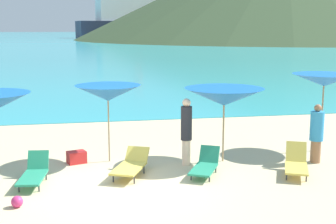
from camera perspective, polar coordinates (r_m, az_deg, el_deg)
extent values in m
cube|color=beige|center=(20.94, -8.11, -0.64)|extent=(50.00, 100.00, 0.30)
cube|color=#2DADBC|center=(238.74, -10.69, 9.13)|extent=(650.00, 440.00, 0.02)
cylinder|color=#9E7F59|center=(13.28, -7.23, -1.66)|extent=(0.04, 0.04, 2.08)
cone|color=blue|center=(13.12, -7.32, 2.31)|extent=(1.89, 1.89, 0.44)
sphere|color=#9E7F59|center=(13.10, -7.34, 2.92)|extent=(0.07, 0.07, 0.07)
cylinder|color=#9E7F59|center=(13.31, 6.77, -1.85)|extent=(0.05, 0.05, 1.98)
cone|color=blue|center=(13.15, 6.85, 1.85)|extent=(2.44, 2.44, 0.49)
sphere|color=#9E7F59|center=(13.13, 6.86, 2.51)|extent=(0.07, 0.07, 0.07)
cylinder|color=#9E7F59|center=(15.12, 18.25, -0.25)|extent=(0.05, 0.05, 2.29)
cone|color=blue|center=(14.97, 18.47, 3.71)|extent=(2.04, 2.04, 0.37)
sphere|color=#9E7F59|center=(14.96, 18.50, 4.17)|extent=(0.07, 0.07, 0.07)
cube|color=#D8BF4C|center=(11.94, -4.83, -6.86)|extent=(1.08, 1.36, 0.05)
cube|color=#D8BF4C|center=(12.58, -3.76, -5.16)|extent=(0.69, 0.56, 0.37)
cylinder|color=#333338|center=(11.72, -6.68, -7.94)|extent=(0.04, 0.04, 0.23)
cylinder|color=#333338|center=(11.56, -4.14, -8.16)|extent=(0.04, 0.04, 0.23)
cylinder|color=#333338|center=(12.48, -5.34, -6.78)|extent=(0.04, 0.04, 0.23)
cylinder|color=#333338|center=(12.33, -2.94, -6.97)|extent=(0.04, 0.04, 0.23)
cube|color=#268C66|center=(12.05, 4.34, -6.97)|extent=(1.01, 1.25, 0.05)
cube|color=#268C66|center=(12.65, 5.06, -5.17)|extent=(0.60, 0.51, 0.45)
cylinder|color=#333338|center=(11.81, 2.84, -7.88)|extent=(0.04, 0.04, 0.17)
cylinder|color=#333338|center=(11.71, 5.06, -8.07)|extent=(0.04, 0.04, 0.17)
cylinder|color=#333338|center=(12.54, 3.74, -6.81)|extent=(0.04, 0.04, 0.17)
cylinder|color=#333338|center=(12.45, 5.84, -6.97)|extent=(0.04, 0.04, 0.17)
cube|color=#D8BF4C|center=(12.45, 15.36, -6.65)|extent=(0.96, 1.22, 0.05)
cube|color=#D8BF4C|center=(13.07, 15.34, -4.73)|extent=(0.65, 0.58, 0.51)
cylinder|color=#333338|center=(12.16, 14.25, -7.61)|extent=(0.04, 0.04, 0.20)
cylinder|color=#333338|center=(12.17, 16.50, -7.69)|extent=(0.04, 0.04, 0.20)
cylinder|color=#333338|center=(12.88, 14.23, -6.59)|extent=(0.04, 0.04, 0.20)
cylinder|color=#333338|center=(12.90, 16.36, -6.67)|extent=(0.04, 0.04, 0.20)
cube|color=#268C66|center=(11.77, -16.19, -7.68)|extent=(0.69, 1.28, 0.05)
cube|color=#268C66|center=(12.38, -15.53, -5.67)|extent=(0.54, 0.32, 0.48)
cylinder|color=#333338|center=(11.51, -17.72, -8.82)|extent=(0.04, 0.04, 0.19)
cylinder|color=#333338|center=(11.40, -15.44, -8.87)|extent=(0.04, 0.04, 0.19)
cylinder|color=#333338|center=(12.29, -16.75, -7.54)|extent=(0.04, 0.04, 0.19)
cylinder|color=#333338|center=(12.19, -14.62, -7.58)|extent=(0.04, 0.04, 0.19)
cylinder|color=beige|center=(13.00, 2.23, -4.94)|extent=(0.23, 0.23, 0.72)
cylinder|color=#26262D|center=(12.81, 2.26, -1.38)|extent=(0.31, 0.31, 0.93)
sphere|color=beige|center=(12.71, 2.27, 1.14)|extent=(0.23, 0.23, 0.23)
cylinder|color=#A3704C|center=(13.88, 17.52, -4.59)|extent=(0.28, 0.28, 0.64)
cylinder|color=#3399D8|center=(13.72, 17.69, -1.63)|extent=(0.38, 0.38, 0.83)
sphere|color=#A3704C|center=(13.63, 17.80, 0.46)|extent=(0.21, 0.21, 0.21)
sphere|color=#D83372|center=(10.58, -17.90, -10.35)|extent=(0.25, 0.25, 0.25)
cube|color=red|center=(13.46, -11.07, -5.43)|extent=(0.59, 0.50, 0.34)
cube|color=#262D47|center=(188.53, -1.49, 10.02)|extent=(62.73, 23.00, 6.30)
cube|color=white|center=(188.67, -1.51, 12.35)|extent=(47.20, 17.92, 9.04)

